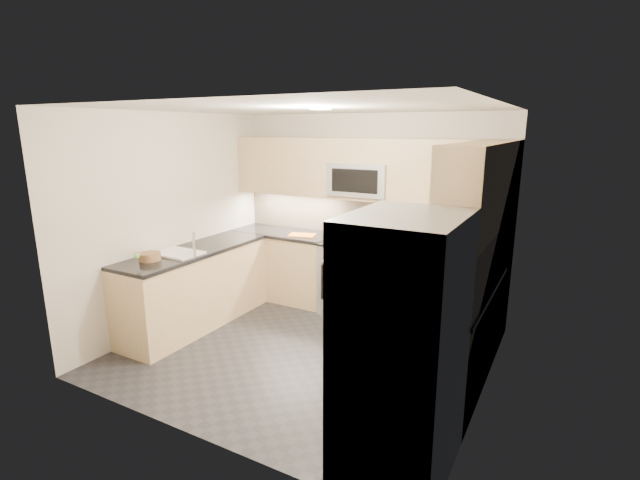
# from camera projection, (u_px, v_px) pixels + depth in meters

# --- Properties ---
(floor) EXTENTS (3.60, 3.20, 0.00)m
(floor) POSITION_uv_depth(u_px,v_px,m) (304.00, 352.00, 4.93)
(floor) COLOR #232428
(floor) RESTS_ON ground
(ceiling) EXTENTS (3.60, 3.20, 0.02)m
(ceiling) POSITION_uv_depth(u_px,v_px,m) (302.00, 108.00, 4.34)
(ceiling) COLOR beige
(ceiling) RESTS_ON wall_back
(wall_back) EXTENTS (3.60, 0.02, 2.50)m
(wall_back) POSITION_uv_depth(u_px,v_px,m) (367.00, 213.00, 5.99)
(wall_back) COLOR beige
(wall_back) RESTS_ON floor
(wall_front) EXTENTS (3.60, 0.02, 2.50)m
(wall_front) POSITION_uv_depth(u_px,v_px,m) (187.00, 283.00, 3.27)
(wall_front) COLOR beige
(wall_front) RESTS_ON floor
(wall_left) EXTENTS (0.02, 3.20, 2.50)m
(wall_left) POSITION_uv_depth(u_px,v_px,m) (173.00, 221.00, 5.48)
(wall_left) COLOR beige
(wall_left) RESTS_ON floor
(wall_right) EXTENTS (0.02, 3.20, 2.50)m
(wall_right) POSITION_uv_depth(u_px,v_px,m) (492.00, 262.00, 3.79)
(wall_right) COLOR beige
(wall_right) RESTS_ON floor
(base_cab_back_left) EXTENTS (1.42, 0.60, 0.90)m
(base_cab_back_left) POSITION_uv_depth(u_px,v_px,m) (285.00, 266.00, 6.44)
(base_cab_back_left) COLOR tan
(base_cab_back_left) RESTS_ON floor
(base_cab_back_right) EXTENTS (1.42, 0.60, 0.90)m
(base_cab_back_right) POSITION_uv_depth(u_px,v_px,m) (441.00, 292.00, 5.41)
(base_cab_back_right) COLOR tan
(base_cab_back_right) RESTS_ON floor
(base_cab_right) EXTENTS (0.60, 1.70, 0.90)m
(base_cab_right) POSITION_uv_depth(u_px,v_px,m) (452.00, 337.00, 4.24)
(base_cab_right) COLOR tan
(base_cab_right) RESTS_ON floor
(base_cab_peninsula) EXTENTS (0.60, 2.00, 0.90)m
(base_cab_peninsula) POSITION_uv_depth(u_px,v_px,m) (196.00, 289.00, 5.53)
(base_cab_peninsula) COLOR tan
(base_cab_peninsula) RESTS_ON floor
(countertop_back_left) EXTENTS (1.42, 0.63, 0.04)m
(countertop_back_left) POSITION_uv_depth(u_px,v_px,m) (284.00, 233.00, 6.33)
(countertop_back_left) COLOR black
(countertop_back_left) RESTS_ON base_cab_back_left
(countertop_back_right) EXTENTS (1.42, 0.63, 0.04)m
(countertop_back_right) POSITION_uv_depth(u_px,v_px,m) (443.00, 253.00, 5.30)
(countertop_back_right) COLOR black
(countertop_back_right) RESTS_ON base_cab_back_right
(countertop_right) EXTENTS (0.63, 1.70, 0.04)m
(countertop_right) POSITION_uv_depth(u_px,v_px,m) (456.00, 289.00, 4.13)
(countertop_right) COLOR black
(countertop_right) RESTS_ON base_cab_right
(countertop_peninsula) EXTENTS (0.63, 2.00, 0.04)m
(countertop_peninsula) POSITION_uv_depth(u_px,v_px,m) (194.00, 251.00, 5.42)
(countertop_peninsula) COLOR black
(countertop_peninsula) RESTS_ON base_cab_peninsula
(upper_cab_back) EXTENTS (3.60, 0.35, 0.75)m
(upper_cab_back) POSITION_uv_depth(u_px,v_px,m) (362.00, 169.00, 5.71)
(upper_cab_back) COLOR tan
(upper_cab_back) RESTS_ON wall_back
(upper_cab_right) EXTENTS (0.35, 1.95, 0.75)m
(upper_cab_right) POSITION_uv_depth(u_px,v_px,m) (481.00, 187.00, 3.97)
(upper_cab_right) COLOR tan
(upper_cab_right) RESTS_ON wall_right
(backsplash_back) EXTENTS (3.60, 0.01, 0.51)m
(backsplash_back) POSITION_uv_depth(u_px,v_px,m) (366.00, 217.00, 6.00)
(backsplash_back) COLOR #C4A98E
(backsplash_back) RESTS_ON wall_back
(backsplash_right) EXTENTS (0.01, 2.30, 0.51)m
(backsplash_right) POSITION_uv_depth(u_px,v_px,m) (499.00, 255.00, 4.18)
(backsplash_right) COLOR #C4A98E
(backsplash_right) RESTS_ON wall_right
(gas_range) EXTENTS (0.76, 0.65, 0.91)m
(gas_range) POSITION_uv_depth(u_px,v_px,m) (355.00, 278.00, 5.90)
(gas_range) COLOR #9FA2A7
(gas_range) RESTS_ON floor
(range_cooktop) EXTENTS (0.76, 0.65, 0.03)m
(range_cooktop) POSITION_uv_depth(u_px,v_px,m) (356.00, 243.00, 5.80)
(range_cooktop) COLOR black
(range_cooktop) RESTS_ON gas_range
(oven_door_glass) EXTENTS (0.62, 0.02, 0.45)m
(oven_door_glass) POSITION_uv_depth(u_px,v_px,m) (344.00, 286.00, 5.63)
(oven_door_glass) COLOR black
(oven_door_glass) RESTS_ON gas_range
(oven_handle) EXTENTS (0.60, 0.02, 0.02)m
(oven_handle) POSITION_uv_depth(u_px,v_px,m) (343.00, 265.00, 5.54)
(oven_handle) COLOR #B2B5BA
(oven_handle) RESTS_ON gas_range
(microwave) EXTENTS (0.76, 0.40, 0.40)m
(microwave) POSITION_uv_depth(u_px,v_px,m) (361.00, 179.00, 5.72)
(microwave) COLOR #ABAEB3
(microwave) RESTS_ON upper_cab_back
(microwave_door) EXTENTS (0.60, 0.01, 0.28)m
(microwave_door) POSITION_uv_depth(u_px,v_px,m) (354.00, 181.00, 5.54)
(microwave_door) COLOR black
(microwave_door) RESTS_ON microwave
(refrigerator) EXTENTS (0.70, 0.90, 1.80)m
(refrigerator) POSITION_uv_depth(u_px,v_px,m) (402.00, 348.00, 3.06)
(refrigerator) COLOR #9B9FA3
(refrigerator) RESTS_ON floor
(fridge_handle_left) EXTENTS (0.02, 0.02, 1.20)m
(fridge_handle_left) POSITION_uv_depth(u_px,v_px,m) (340.00, 340.00, 3.06)
(fridge_handle_left) COLOR #B2B5BA
(fridge_handle_left) RESTS_ON refrigerator
(fridge_handle_right) EXTENTS (0.02, 0.02, 1.20)m
(fridge_handle_right) POSITION_uv_depth(u_px,v_px,m) (362.00, 321.00, 3.37)
(fridge_handle_right) COLOR #B2B5BA
(fridge_handle_right) RESTS_ON refrigerator
(sink_basin) EXTENTS (0.52, 0.38, 0.16)m
(sink_basin) POSITION_uv_depth(u_px,v_px,m) (178.00, 259.00, 5.21)
(sink_basin) COLOR white
(sink_basin) RESTS_ON base_cab_peninsula
(faucet) EXTENTS (0.03, 0.03, 0.28)m
(faucet) POSITION_uv_depth(u_px,v_px,m) (194.00, 245.00, 5.05)
(faucet) COLOR silver
(faucet) RESTS_ON countertop_peninsula
(utensil_bowl) EXTENTS (0.32, 0.32, 0.16)m
(utensil_bowl) POSITION_uv_depth(u_px,v_px,m) (480.00, 250.00, 5.05)
(utensil_bowl) COLOR #57A245
(utensil_bowl) RESTS_ON countertop_back_right
(cutting_board) EXTENTS (0.40, 0.33, 0.01)m
(cutting_board) POSITION_uv_depth(u_px,v_px,m) (302.00, 235.00, 6.09)
(cutting_board) COLOR orange
(cutting_board) RESTS_ON countertop_back_left
(fruit_basket) EXTENTS (0.29, 0.29, 0.08)m
(fruit_basket) POSITION_uv_depth(u_px,v_px,m) (150.00, 257.00, 4.94)
(fruit_basket) COLOR olive
(fruit_basket) RESTS_ON countertop_peninsula
(fruit_apple) EXTENTS (0.06, 0.06, 0.06)m
(fruit_apple) POSITION_uv_depth(u_px,v_px,m) (137.00, 255.00, 4.73)
(fruit_apple) COLOR #9D3612
(fruit_apple) RESTS_ON fruit_basket
(fruit_pear) EXTENTS (0.06, 0.06, 0.06)m
(fruit_pear) POSITION_uv_depth(u_px,v_px,m) (137.00, 256.00, 4.70)
(fruit_pear) COLOR #69B74E
(fruit_pear) RESTS_ON fruit_basket
(dish_towel_check) EXTENTS (0.15, 0.03, 0.29)m
(dish_towel_check) POSITION_uv_depth(u_px,v_px,m) (333.00, 277.00, 5.63)
(dish_towel_check) COLOR white
(dish_towel_check) RESTS_ON oven_handle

